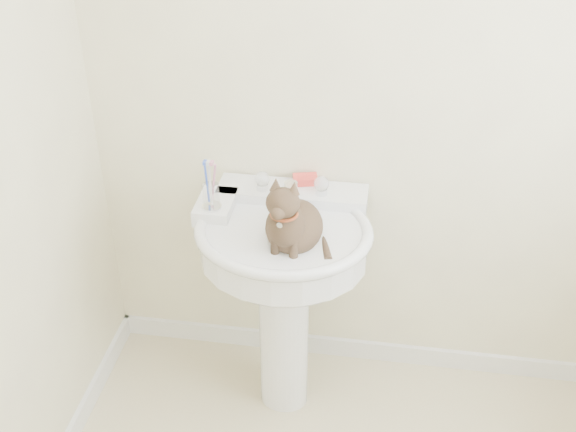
% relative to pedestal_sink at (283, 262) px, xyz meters
% --- Properties ---
extents(wall_back, '(2.20, 0.00, 2.50)m').
position_rel_pedestal_sink_xyz_m(wall_back, '(0.32, 0.29, 0.55)').
color(wall_back, '#F4EDBF').
rests_on(wall_back, ground).
extents(baseboard_back, '(2.20, 0.02, 0.09)m').
position_rel_pedestal_sink_xyz_m(baseboard_back, '(0.32, 0.28, -0.65)').
color(baseboard_back, white).
rests_on(baseboard_back, floor).
extents(pedestal_sink, '(0.65, 0.63, 0.89)m').
position_rel_pedestal_sink_xyz_m(pedestal_sink, '(0.00, 0.00, 0.00)').
color(pedestal_sink, white).
rests_on(pedestal_sink, floor).
extents(faucet, '(0.28, 0.12, 0.14)m').
position_rel_pedestal_sink_xyz_m(faucet, '(0.00, 0.16, 0.23)').
color(faucet, silver).
rests_on(faucet, pedestal_sink).
extents(soap_bar, '(0.10, 0.08, 0.03)m').
position_rel_pedestal_sink_xyz_m(soap_bar, '(0.04, 0.25, 0.21)').
color(soap_bar, red).
rests_on(soap_bar, pedestal_sink).
extents(toothbrush_cup, '(0.07, 0.07, 0.18)m').
position_rel_pedestal_sink_xyz_m(toothbrush_cup, '(-0.26, 0.03, 0.24)').
color(toothbrush_cup, silver).
rests_on(toothbrush_cup, pedestal_sink).
extents(cat, '(0.22, 0.27, 0.40)m').
position_rel_pedestal_sink_xyz_m(cat, '(0.05, -0.08, 0.23)').
color(cat, brown).
rests_on(cat, pedestal_sink).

